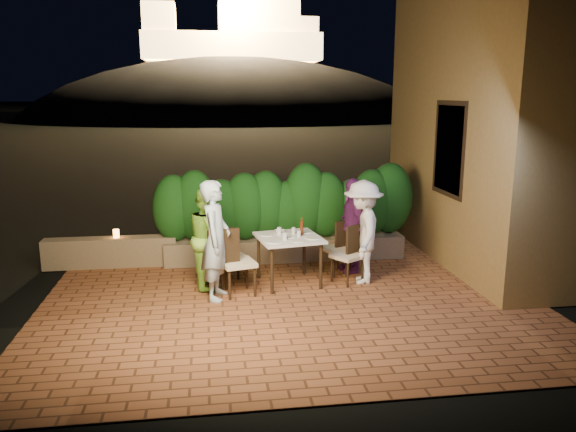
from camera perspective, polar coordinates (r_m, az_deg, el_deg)
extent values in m
plane|color=black|center=(7.85, 0.59, -9.39)|extent=(400.00, 400.00, 0.00)
cube|color=brown|center=(8.34, 0.06, -8.48)|extent=(7.00, 6.00, 0.15)
cube|color=olive|center=(10.35, 19.23, 9.53)|extent=(1.60, 5.00, 5.00)
cube|color=black|center=(9.59, 16.20, 6.55)|extent=(0.08, 1.00, 1.40)
cube|color=black|center=(9.59, 16.15, 6.56)|extent=(0.06, 1.15, 1.55)
cube|color=#79674D|center=(9.97, -0.27, -3.29)|extent=(4.20, 0.55, 0.40)
cube|color=#79674D|center=(10.01, -17.57, -3.51)|extent=(2.20, 0.30, 0.50)
ellipsoid|color=black|center=(67.63, -5.46, 6.49)|extent=(52.00, 40.00, 22.00)
cylinder|color=white|center=(8.26, -1.46, -2.63)|extent=(0.23, 0.23, 0.01)
cylinder|color=white|center=(8.66, -2.20, -1.92)|extent=(0.20, 0.20, 0.01)
cylinder|color=white|center=(8.48, 2.54, -2.22)|extent=(0.24, 0.24, 0.01)
cylinder|color=white|center=(8.84, 1.68, -1.61)|extent=(0.24, 0.24, 0.01)
cylinder|color=white|center=(8.54, 0.09, -2.11)|extent=(0.21, 0.21, 0.01)
cylinder|color=white|center=(8.31, 0.98, -2.53)|extent=(0.21, 0.21, 0.01)
cylinder|color=silver|center=(8.37, -0.32, -2.07)|extent=(0.07, 0.07, 0.11)
cylinder|color=silver|center=(8.66, -0.89, -1.54)|extent=(0.07, 0.07, 0.12)
cylinder|color=silver|center=(8.54, 1.11, -1.81)|extent=(0.06, 0.06, 0.10)
cylinder|color=silver|center=(8.72, 0.57, -1.50)|extent=(0.06, 0.06, 0.10)
imported|color=white|center=(8.80, -0.82, -1.58)|extent=(0.17, 0.17, 0.04)
imported|color=#A4BFD3|center=(8.00, -7.35, -2.46)|extent=(0.53, 0.70, 1.72)
imported|color=#97E246|center=(8.54, -8.04, -2.19)|extent=(0.62, 0.77, 1.53)
imported|color=white|center=(8.71, 7.61, -1.62)|extent=(0.80, 1.14, 1.60)
imported|color=#64236A|center=(9.23, 6.54, -0.95)|extent=(0.45, 0.94, 1.56)
cylinder|color=orange|center=(9.92, -17.06, -1.72)|extent=(0.10, 0.10, 0.14)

